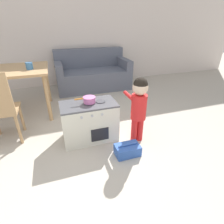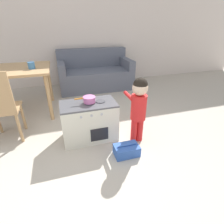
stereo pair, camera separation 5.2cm
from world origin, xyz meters
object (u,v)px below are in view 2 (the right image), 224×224
(couch, at_px, (95,74))
(cup_on_table, at_px, (31,65))
(toy_basket, at_px, (126,150))
(dining_chair_near, at_px, (1,107))
(child_figure, at_px, (139,103))
(dining_table, at_px, (18,75))
(toy_pot, at_px, (89,99))
(play_kitchen, at_px, (89,121))

(couch, relative_size, cup_on_table, 15.92)
(toy_basket, relative_size, dining_chair_near, 0.31)
(child_figure, bearing_deg, dining_table, 138.68)
(cup_on_table, bearing_deg, toy_pot, -53.78)
(toy_basket, bearing_deg, couch, 86.44)
(play_kitchen, height_order, toy_pot, toy_pot)
(toy_pot, bearing_deg, dining_chair_near, 166.27)
(couch, xyz_separation_m, cup_on_table, (-1.14, -1.03, 0.48))
(toy_basket, bearing_deg, dining_table, 129.42)
(child_figure, relative_size, couch, 0.52)
(play_kitchen, bearing_deg, cup_on_table, 125.63)
(toy_basket, relative_size, couch, 0.18)
(toy_basket, xyz_separation_m, dining_table, (-1.22, 1.48, 0.57))
(toy_pot, xyz_separation_m, cup_on_table, (-0.67, 0.92, 0.24))
(toy_basket, height_order, couch, couch)
(play_kitchen, relative_size, toy_pot, 2.72)
(dining_chair_near, bearing_deg, toy_basket, -27.79)
(dining_table, relative_size, dining_chair_near, 1.04)
(play_kitchen, height_order, child_figure, child_figure)
(dining_table, bearing_deg, cup_on_table, -26.14)
(toy_basket, bearing_deg, child_figure, 45.44)
(play_kitchen, xyz_separation_m, couch, (0.48, 1.95, 0.05))
(toy_pot, height_order, toy_basket, toy_pot)
(child_figure, relative_size, cup_on_table, 8.35)
(dining_table, height_order, cup_on_table, cup_on_table)
(play_kitchen, xyz_separation_m, toy_basket, (0.33, -0.45, -0.19))
(play_kitchen, relative_size, dining_table, 0.71)
(cup_on_table, bearing_deg, dining_table, 153.86)
(toy_pot, bearing_deg, cup_on_table, 126.22)
(toy_pot, bearing_deg, couch, 76.55)
(child_figure, bearing_deg, couch, 91.77)
(play_kitchen, height_order, couch, couch)
(couch, bearing_deg, cup_on_table, -137.75)
(child_figure, distance_m, dining_table, 1.91)
(toy_basket, height_order, cup_on_table, cup_on_table)
(toy_basket, xyz_separation_m, couch, (0.15, 2.40, 0.24))
(toy_basket, relative_size, dining_table, 0.29)
(couch, height_order, cup_on_table, cup_on_table)
(dining_chair_near, height_order, cup_on_table, dining_chair_near)
(toy_pot, xyz_separation_m, child_figure, (0.53, -0.23, -0.01))
(child_figure, distance_m, toy_basket, 0.56)
(toy_pot, distance_m, dining_table, 1.37)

